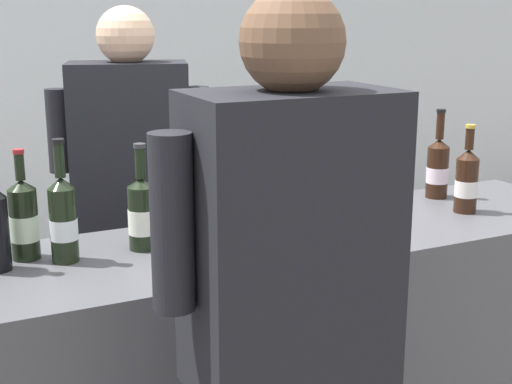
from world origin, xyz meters
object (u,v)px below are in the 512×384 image
Objects in this scene: wine_bottle_8 at (24,220)px; wine_bottle_0 at (262,193)px; wine_bottle_7 at (467,180)px; person_server at (134,243)px; wine_bottle_1 at (274,198)px; wine_bottle_10 at (438,167)px; wine_bottle_2 at (221,205)px; wine_glass at (257,206)px; wine_bottle_4 at (63,218)px; wine_bottle_5 at (142,213)px; wine_bottle_9 at (199,195)px; wine_bottle_3 at (302,182)px; potted_shrub at (354,182)px.

wine_bottle_0 is at bearing -1.54° from wine_bottle_8.
wine_bottle_7 is 1.23m from person_server.
wine_bottle_1 is 1.06× the size of wine_bottle_10.
wine_bottle_2 is at bearing -83.10° from person_server.
wine_bottle_0 is 0.96× the size of wine_bottle_10.
wine_bottle_10 is at bearing 17.88° from wine_glass.
wine_bottle_4 reaches higher than wine_bottle_10.
wine_bottle_9 reaches higher than wine_bottle_5.
wine_bottle_3 is 0.58m from wine_bottle_7.
wine_bottle_10 reaches higher than wine_bottle_7.
wine_bottle_5 is 1.17m from wine_bottle_10.
wine_bottle_1 is 0.21m from wine_bottle_3.
wine_bottle_10 is at bearing 1.60° from wine_bottle_8.
wine_bottle_8 is at bearing -178.40° from wine_bottle_10.
wine_bottle_4 is at bearing 173.06° from wine_bottle_2.
wine_bottle_8 is (-0.73, 0.02, -0.00)m from wine_bottle_0.
wine_bottle_9 is at bearing 4.94° from wine_bottle_8.
wine_bottle_0 is 0.64m from wine_bottle_4.
wine_bottle_3 reaches higher than wine_bottle_8.
wine_bottle_7 is at bearing -17.13° from wine_bottle_3.
wine_bottle_8 is 0.27× the size of potted_shrub.
potted_shrub is at bearing 72.31° from wine_bottle_10.
wine_glass is at bearing -132.48° from potted_shrub.
wine_bottle_8 is at bearing 166.81° from wine_bottle_2.
wine_bottle_0 reaches higher than wine_bottle_8.
wine_bottle_0 is at bearing 4.72° from wine_bottle_4.
wine_bottle_0 is 1.58m from potted_shrub.
person_server reaches higher than wine_bottle_3.
wine_bottle_4 is 1.10× the size of wine_bottle_5.
wine_bottle_3 reaches higher than potted_shrub.
wine_bottle_8 is 0.95× the size of wine_bottle_10.
person_server is at bearing 48.72° from wine_bottle_8.
wine_bottle_7 is at bearing -35.07° from person_server.
wine_bottle_8 reaches higher than potted_shrub.
wine_bottle_2 is at bearing 177.68° from wine_bottle_7.
wine_bottle_2 and wine_bottle_10 have the same top height.
wine_bottle_0 is at bearing 84.66° from wine_bottle_1.
wine_bottle_4 is 1.75× the size of wine_glass.
person_server is (-0.26, 0.65, -0.30)m from wine_bottle_1.
wine_bottle_0 is 0.67m from person_server.
wine_bottle_5 reaches higher than wine_bottle_7.
wine_bottle_0 is 1.04× the size of wine_bottle_7.
wine_glass is (0.06, -0.29, 0.03)m from wine_bottle_9.
wine_bottle_3 is at bearing -6.36° from wine_bottle_9.
wine_bottle_3 is at bearing 162.87° from wine_bottle_7.
wine_bottle_9 is at bearing 166.94° from wine_bottle_7.
wine_bottle_8 is (-0.32, 0.06, 0.01)m from wine_bottle_5.
wine_bottle_10 is 1.68× the size of wine_glass.
wine_bottle_3 is 1.02× the size of wine_bottle_4.
wine_bottle_2 reaches higher than wine_bottle_8.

